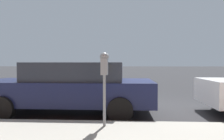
# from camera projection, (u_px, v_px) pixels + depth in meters

# --- Properties ---
(ground_plane) EXTENTS (220.00, 220.00, 0.00)m
(ground_plane) POSITION_uv_depth(u_px,v_px,m) (141.00, 108.00, 7.11)
(ground_plane) COLOR #2B2B2D
(parking_meter) EXTENTS (0.21, 0.19, 1.53)m
(parking_meter) POSITION_uv_depth(u_px,v_px,m) (104.00, 70.00, 4.50)
(parking_meter) COLOR gray
(parking_meter) RESTS_ON sidewalk
(car_navy) EXTENTS (2.15, 4.81, 1.49)m
(car_navy) POSITION_uv_depth(u_px,v_px,m) (71.00, 87.00, 6.35)
(car_navy) COLOR #14193D
(car_navy) RESTS_ON ground_plane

